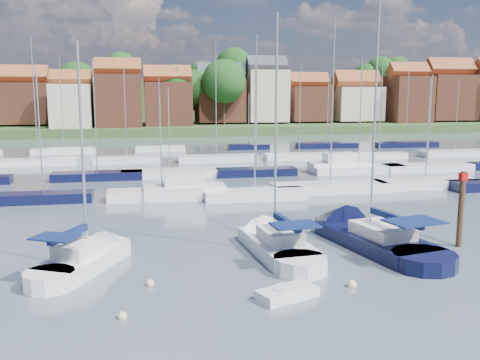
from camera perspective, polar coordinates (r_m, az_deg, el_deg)
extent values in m
plane|color=#414E59|center=(66.98, -2.75, 1.53)|extent=(260.00, 260.00, 0.00)
cube|color=white|center=(29.76, -16.35, -8.62)|extent=(4.82, 6.39, 1.20)
cone|color=white|center=(32.79, -12.90, -6.78)|extent=(3.48, 3.66, 2.46)
cylinder|color=white|center=(27.45, -19.67, -10.34)|extent=(3.30, 3.30, 1.20)
cube|color=silver|center=(29.15, -16.87, -7.07)|extent=(2.63, 2.97, 0.70)
cylinder|color=#B2B2B7|center=(28.84, -16.48, 3.16)|extent=(0.14, 0.14, 10.94)
cylinder|color=#B2B2B7|center=(28.27, -17.85, -5.85)|extent=(1.54, 2.99, 0.10)
cube|color=#0E1C46|center=(28.23, -17.86, -5.55)|extent=(1.65, 2.93, 0.35)
cube|color=#0E1C46|center=(27.35, -19.12, -5.78)|extent=(2.53, 2.25, 0.08)
cube|color=white|center=(31.24, 4.00, -7.37)|extent=(3.52, 7.09, 1.20)
cone|color=white|center=(35.13, 1.59, -5.43)|extent=(3.17, 3.59, 2.85)
cylinder|color=white|center=(28.21, 6.42, -9.29)|extent=(3.12, 3.12, 1.20)
cube|color=silver|center=(30.55, 4.33, -5.91)|extent=(2.27, 3.04, 0.70)
cylinder|color=#B2B2B7|center=(30.41, 3.84, 5.48)|extent=(0.14, 0.14, 12.67)
cylinder|color=#B2B2B7|center=(29.47, 5.00, -4.79)|extent=(0.48, 3.79, 0.10)
cube|color=#0E1C46|center=(29.44, 5.00, -4.51)|extent=(0.66, 3.62, 0.35)
cube|color=#0E1C46|center=(28.29, 5.91, -4.79)|extent=(2.58, 1.94, 0.08)
cube|color=black|center=(33.31, 14.25, -6.57)|extent=(5.16, 8.87, 1.20)
cone|color=black|center=(37.43, 9.46, -4.62)|extent=(4.25, 4.69, 3.47)
cylinder|color=black|center=(30.26, 19.02, -8.45)|extent=(4.13, 4.13, 1.20)
cube|color=silver|center=(32.63, 14.92, -5.21)|extent=(3.11, 3.90, 0.70)
cylinder|color=#B2B2B7|center=(32.52, 14.25, 8.20)|extent=(0.14, 0.14, 15.75)
cylinder|color=#B2B2B7|center=(31.55, 16.27, -4.18)|extent=(1.09, 4.54, 0.10)
cube|color=#0E1C46|center=(31.51, 16.28, -3.92)|extent=(1.23, 4.35, 0.35)
cube|color=#0E1C46|center=(30.36, 18.08, -4.22)|extent=(3.32, 2.66, 0.08)
cube|color=white|center=(24.86, 5.03, -12.05)|extent=(3.06, 2.24, 0.55)
cylinder|color=white|center=(24.81, 5.03, -11.72)|extent=(1.29, 1.29, 0.35)
cylinder|color=#4C331E|center=(34.85, 22.39, -4.73)|extent=(0.36, 0.36, 6.83)
cube|color=red|center=(34.25, 22.72, 0.36)|extent=(0.40, 0.40, 0.44)
sphere|color=beige|center=(23.35, -12.42, -14.24)|extent=(0.41, 0.41, 0.41)
sphere|color=beige|center=(26.69, -9.56, -11.06)|extent=(0.42, 0.42, 0.42)
sphere|color=beige|center=(26.73, 11.84, -11.09)|extent=(0.47, 0.47, 0.47)
sphere|color=#D85914|center=(35.88, 12.96, -5.77)|extent=(0.48, 0.48, 0.48)
cube|color=black|center=(47.87, -20.21, -1.86)|extent=(8.01, 2.24, 1.00)
cylinder|color=#B2B2B7|center=(47.14, -20.60, 4.81)|extent=(0.12, 0.12, 10.16)
cube|color=white|center=(46.84, -8.33, -1.60)|extent=(9.22, 2.58, 1.00)
cylinder|color=#B2B2B7|center=(46.18, -8.47, 3.99)|extent=(0.12, 0.12, 8.18)
cube|color=white|center=(46.22, 1.58, -1.65)|extent=(8.78, 2.46, 1.00)
cylinder|color=#B2B2B7|center=(45.44, 1.61, 5.82)|extent=(0.12, 0.12, 11.06)
cube|color=white|center=(50.25, 9.60, -0.88)|extent=(10.79, 3.02, 1.00)
cylinder|color=#B2B2B7|center=(49.45, 9.85, 8.20)|extent=(0.12, 0.12, 14.87)
cube|color=white|center=(54.64, 19.12, -0.44)|extent=(10.13, 2.84, 1.00)
cylinder|color=#B2B2B7|center=(54.02, 19.43, 5.10)|extent=(0.12, 0.12, 9.59)
cube|color=white|center=(46.72, -5.93, -1.40)|extent=(7.00, 2.60, 1.40)
cube|color=white|center=(46.52, -5.95, -0.07)|extent=(3.50, 2.20, 1.30)
cube|color=black|center=(58.27, -14.95, 0.36)|extent=(9.30, 2.60, 1.00)
cylinder|color=#B2B2B7|center=(57.64, -15.22, 6.50)|extent=(0.12, 0.12, 11.48)
cube|color=white|center=(58.52, -7.48, 0.64)|extent=(10.40, 2.91, 1.00)
cylinder|color=#B2B2B7|center=(57.97, -7.58, 5.42)|extent=(0.12, 0.12, 8.77)
cube|color=black|center=(59.02, 1.73, 0.80)|extent=(8.80, 2.46, 1.00)
cylinder|color=#B2B2B7|center=(58.35, 1.77, 8.26)|extent=(0.12, 0.12, 14.33)
cube|color=white|center=(62.49, 12.50, 1.06)|extent=(10.73, 3.00, 1.00)
cylinder|color=#B2B2B7|center=(61.89, 12.72, 7.09)|extent=(0.12, 0.12, 12.14)
cube|color=white|center=(66.04, 19.32, 1.20)|extent=(10.48, 2.93, 1.00)
cylinder|color=#B2B2B7|center=(65.51, 19.59, 6.08)|extent=(0.12, 0.12, 10.28)
cube|color=white|center=(62.51, 10.57, 1.27)|extent=(7.00, 2.60, 1.40)
cube|color=white|center=(62.37, 10.60, 2.27)|extent=(3.50, 2.20, 1.30)
cube|color=white|center=(71.70, -20.70, 1.74)|extent=(9.71, 2.72, 1.00)
cylinder|color=#B2B2B7|center=(71.14, -21.08, 8.09)|extent=(0.12, 0.12, 14.88)
cube|color=white|center=(70.85, -11.97, 2.06)|extent=(8.49, 2.38, 1.00)
cylinder|color=#B2B2B7|center=(70.33, -12.15, 7.04)|extent=(0.12, 0.12, 11.31)
cube|color=white|center=(70.75, -2.53, 2.25)|extent=(10.16, 2.85, 1.00)
cylinder|color=#B2B2B7|center=(70.19, -2.58, 8.58)|extent=(0.12, 0.12, 14.59)
cube|color=white|center=(73.28, 6.31, 2.46)|extent=(9.53, 2.67, 1.00)
cylinder|color=#B2B2B7|center=(72.77, 6.41, 7.51)|extent=(0.12, 0.12, 11.91)
cube|color=white|center=(75.89, 14.60, 2.45)|extent=(7.62, 2.13, 1.00)
cylinder|color=#B2B2B7|center=(75.40, 14.81, 7.40)|extent=(0.12, 0.12, 12.13)
cube|color=white|center=(82.62, 21.90, 2.62)|extent=(10.17, 2.85, 1.00)
cylinder|color=#B2B2B7|center=(82.21, 22.13, 6.34)|extent=(0.12, 0.12, 9.73)
cube|color=white|center=(83.57, -18.25, 2.90)|extent=(9.24, 2.59, 1.00)
cylinder|color=#B2B2B7|center=(83.11, -18.50, 7.76)|extent=(0.12, 0.12, 13.17)
cube|color=white|center=(83.57, -8.50, 3.28)|extent=(7.57, 2.12, 1.00)
cylinder|color=#B2B2B7|center=(83.15, -8.59, 7.13)|extent=(0.12, 0.12, 10.24)
cube|color=black|center=(85.34, 0.93, 3.51)|extent=(6.58, 1.84, 1.00)
cylinder|color=#B2B2B7|center=(84.99, 0.94, 6.53)|extent=(0.12, 0.12, 8.01)
cube|color=black|center=(88.76, 9.25, 3.62)|extent=(9.92, 2.78, 1.00)
cylinder|color=#B2B2B7|center=(88.36, 9.35, 7.47)|extent=(0.12, 0.12, 10.92)
cube|color=black|center=(93.16, 17.23, 3.59)|extent=(10.55, 2.95, 1.00)
cylinder|color=#B2B2B7|center=(92.77, 17.42, 7.44)|extent=(0.12, 0.12, 11.51)
cube|color=#3A542A|center=(143.30, -6.90, 5.87)|extent=(200.00, 70.00, 3.00)
cube|color=#3A542A|center=(168.03, -7.48, 8.00)|extent=(200.00, 60.00, 14.00)
cube|color=brown|center=(126.03, -21.98, 7.61)|extent=(10.37, 9.97, 8.73)
cube|color=brown|center=(126.03, -22.14, 10.17)|extent=(10.57, 5.13, 5.13)
cube|color=beige|center=(115.63, -17.48, 7.51)|extent=(8.09, 8.80, 8.96)
cube|color=brown|center=(115.61, -17.62, 10.22)|extent=(8.25, 4.00, 4.00)
cube|color=brown|center=(115.79, -12.79, 8.21)|extent=(9.36, 10.17, 10.97)
cube|color=brown|center=(115.85, -12.91, 11.49)|extent=(9.54, 4.63, 4.63)
cube|color=brown|center=(117.57, -7.67, 8.00)|extent=(9.90, 8.56, 9.42)
cube|color=brown|center=(117.57, -7.74, 10.88)|extent=(10.10, 4.90, 4.90)
cube|color=brown|center=(123.71, -2.11, 8.44)|extent=(10.59, 8.93, 9.49)
cube|color=#383A42|center=(123.74, -2.13, 11.24)|extent=(10.80, 5.24, 5.24)
cube|color=beige|center=(124.84, 2.83, 8.94)|extent=(9.01, 8.61, 11.65)
cube|color=#383A42|center=(124.96, 2.85, 12.12)|extent=(9.19, 4.46, 4.46)
cube|color=brown|center=(128.82, 7.28, 8.09)|extent=(9.10, 9.34, 8.00)
cube|color=brown|center=(128.80, 7.33, 10.36)|extent=(9.28, 4.50, 4.50)
cube|color=beige|center=(132.48, 12.24, 7.96)|extent=(10.86, 9.59, 7.88)
cube|color=brown|center=(132.46, 12.32, 10.24)|extent=(11.07, 5.37, 5.37)
cube|color=brown|center=(135.05, 17.37, 8.17)|extent=(9.18, 9.96, 10.97)
cube|color=brown|center=(135.10, 17.51, 10.97)|extent=(9.36, 4.54, 4.54)
cube|color=brown|center=(141.80, 21.27, 8.21)|extent=(11.39, 9.67, 10.76)
cube|color=brown|center=(141.88, 21.44, 10.94)|extent=(11.62, 5.64, 5.64)
cylinder|color=#382619|center=(155.73, 14.68, 8.95)|extent=(0.50, 0.50, 4.47)
sphere|color=#224F18|center=(155.82, 14.77, 11.18)|extent=(8.18, 8.18, 8.18)
cylinder|color=#382619|center=(122.41, -4.68, 6.95)|extent=(0.50, 0.50, 4.46)
sphere|color=#224F18|center=(122.29, -4.72, 9.78)|extent=(8.15, 8.15, 8.15)
cylinder|color=#382619|center=(141.48, -0.64, 9.25)|extent=(0.50, 0.50, 5.15)
sphere|color=#224F18|center=(141.61, -0.65, 12.08)|extent=(9.41, 9.41, 9.41)
cylinder|color=#382619|center=(142.13, -12.48, 9.07)|extent=(0.50, 0.50, 4.56)
sphere|color=#224F18|center=(142.24, -12.57, 11.56)|extent=(8.34, 8.34, 8.34)
cylinder|color=#382619|center=(131.88, -16.81, 6.91)|extent=(0.50, 0.50, 5.15)
sphere|color=#224F18|center=(131.79, -16.96, 9.95)|extent=(9.42, 9.42, 9.42)
cylinder|color=#382619|center=(136.39, -23.28, 7.71)|extent=(0.50, 0.50, 3.42)
sphere|color=#224F18|center=(136.39, -23.41, 9.65)|extent=(6.26, 6.26, 6.26)
cylinder|color=#382619|center=(132.51, -0.60, 7.03)|extent=(0.50, 0.50, 3.77)
sphere|color=#224F18|center=(132.39, -0.61, 9.24)|extent=(6.89, 6.89, 6.89)
cylinder|color=#382619|center=(118.15, -1.72, 7.07)|extent=(0.50, 0.50, 5.21)
sphere|color=#224F18|center=(118.05, -1.74, 10.50)|extent=(9.53, 9.53, 9.53)
cylinder|color=#382619|center=(145.82, 18.75, 6.60)|extent=(0.50, 0.50, 2.97)
sphere|color=#224F18|center=(145.71, 18.83, 8.18)|extent=(5.44, 5.44, 5.44)
cylinder|color=#382619|center=(119.86, -6.79, 6.95)|extent=(0.50, 0.50, 4.84)
sphere|color=#224F18|center=(119.74, -6.85, 10.09)|extent=(8.85, 8.85, 8.85)
cylinder|color=#382619|center=(154.25, 13.24, 8.87)|extent=(0.50, 0.50, 3.72)
sphere|color=#224F18|center=(154.29, 13.31, 10.75)|extent=(6.80, 6.80, 6.80)
cylinder|color=#382619|center=(135.47, 17.37, 6.71)|extent=(0.50, 0.50, 4.05)
sphere|color=#224F18|center=(135.35, 17.48, 9.03)|extent=(7.40, 7.40, 7.40)
cylinder|color=#382619|center=(139.92, -4.04, 8.95)|extent=(0.50, 0.50, 3.93)
sphere|color=#224F18|center=(139.96, -4.07, 11.13)|extent=(7.19, 7.19, 7.19)
cylinder|color=#382619|center=(132.08, 7.03, 6.96)|extent=(0.50, 0.50, 3.82)
sphere|color=#224F18|center=(131.95, 7.08, 9.21)|extent=(6.99, 6.99, 6.99)
cylinder|color=#382619|center=(119.33, -14.64, 6.37)|extent=(0.50, 0.50, 3.48)
sphere|color=#224F18|center=(119.18, -14.74, 8.64)|extent=(6.37, 6.37, 6.37)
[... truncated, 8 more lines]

